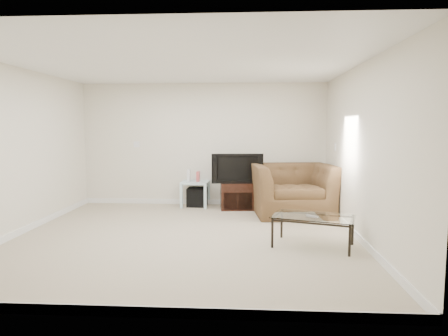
# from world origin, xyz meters

# --- Properties ---
(floor) EXTENTS (5.00, 5.00, 0.00)m
(floor) POSITION_xyz_m (0.00, 0.00, 0.00)
(floor) COLOR tan
(floor) RESTS_ON ground
(ceiling) EXTENTS (5.00, 5.00, 0.00)m
(ceiling) POSITION_xyz_m (0.00, 0.00, 2.50)
(ceiling) COLOR white
(ceiling) RESTS_ON ground
(wall_back) EXTENTS (5.00, 0.02, 2.50)m
(wall_back) POSITION_xyz_m (0.00, 2.50, 1.25)
(wall_back) COLOR silver
(wall_back) RESTS_ON ground
(wall_left) EXTENTS (0.02, 5.00, 2.50)m
(wall_left) POSITION_xyz_m (-2.50, 0.00, 1.25)
(wall_left) COLOR silver
(wall_left) RESTS_ON ground
(wall_right) EXTENTS (0.02, 5.00, 2.50)m
(wall_right) POSITION_xyz_m (2.50, 0.00, 1.25)
(wall_right) COLOR silver
(wall_right) RESTS_ON ground
(plate_back) EXTENTS (0.12, 0.02, 0.12)m
(plate_back) POSITION_xyz_m (-1.40, 2.49, 1.25)
(plate_back) COLOR white
(plate_back) RESTS_ON wall_back
(plate_right_switch) EXTENTS (0.02, 0.09, 0.13)m
(plate_right_switch) POSITION_xyz_m (2.49, 1.60, 1.25)
(plate_right_switch) COLOR white
(plate_right_switch) RESTS_ON wall_right
(plate_right_outlet) EXTENTS (0.02, 0.08, 0.12)m
(plate_right_outlet) POSITION_xyz_m (2.49, 1.30, 0.30)
(plate_right_outlet) COLOR white
(plate_right_outlet) RESTS_ON wall_right
(tv_stand) EXTENTS (0.68, 0.51, 0.53)m
(tv_stand) POSITION_xyz_m (0.70, 2.05, 0.26)
(tv_stand) COLOR black
(tv_stand) RESTS_ON floor
(dvd_player) EXTENTS (0.36, 0.27, 0.05)m
(dvd_player) POSITION_xyz_m (0.71, 2.01, 0.44)
(dvd_player) COLOR black
(dvd_player) RESTS_ON tv_stand
(television) EXTENTS (0.94, 0.28, 0.57)m
(television) POSITION_xyz_m (0.71, 2.02, 0.82)
(television) COLOR black
(television) RESTS_ON tv_stand
(side_table) EXTENTS (0.56, 0.56, 0.51)m
(side_table) POSITION_xyz_m (-0.15, 2.28, 0.26)
(side_table) COLOR #A2B8C9
(side_table) RESTS_ON floor
(subwoofer) EXTENTS (0.40, 0.40, 0.38)m
(subwoofer) POSITION_xyz_m (-0.12, 2.30, 0.18)
(subwoofer) COLOR black
(subwoofer) RESTS_ON floor
(game_console) EXTENTS (0.05, 0.17, 0.24)m
(game_console) POSITION_xyz_m (-0.28, 2.26, 0.63)
(game_console) COLOR white
(game_console) RESTS_ON side_table
(game_case) EXTENTS (0.06, 0.15, 0.20)m
(game_case) POSITION_xyz_m (-0.09, 2.26, 0.62)
(game_case) COLOR #CC4C4C
(game_case) RESTS_ON side_table
(recliner) EXTENTS (1.53, 1.09, 1.25)m
(recliner) POSITION_xyz_m (1.74, 1.64, 0.62)
(recliner) COLOR #53361D
(recliner) RESTS_ON floor
(coffee_table) EXTENTS (1.20, 0.91, 0.42)m
(coffee_table) POSITION_xyz_m (1.80, -0.35, 0.21)
(coffee_table) COLOR black
(coffee_table) RESTS_ON floor
(remote) EXTENTS (0.16, 0.14, 0.02)m
(remote) POSITION_xyz_m (1.78, -0.41, 0.43)
(remote) COLOR #B2B2B7
(remote) RESTS_ON coffee_table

